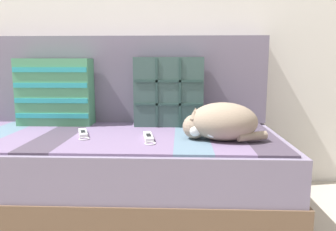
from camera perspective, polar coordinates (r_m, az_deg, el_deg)
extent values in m
plane|color=#A89E8E|center=(1.67, -10.54, -17.24)|extent=(14.00, 14.00, 0.00)
cube|color=brown|center=(1.74, -9.66, -12.56)|extent=(1.70, 0.84, 0.19)
cube|color=slate|center=(1.68, -9.83, -6.49)|extent=(1.67, 0.82, 0.19)
cube|color=slate|center=(1.77, -22.81, -2.90)|extent=(0.16, 0.74, 0.01)
cube|color=#423847|center=(1.71, -17.94, -3.04)|extent=(0.16, 0.74, 0.01)
cube|color=slate|center=(1.66, -12.75, -3.16)|extent=(0.16, 0.74, 0.01)
cube|color=slate|center=(1.63, -7.30, -3.26)|extent=(0.16, 0.74, 0.01)
cube|color=slate|center=(1.61, -1.66, -3.33)|extent=(0.16, 0.74, 0.01)
cube|color=slate|center=(1.61, 4.05, -3.38)|extent=(0.16, 0.74, 0.01)
cube|color=slate|center=(1.62, 9.72, -3.38)|extent=(0.16, 0.74, 0.01)
cube|color=#423847|center=(1.65, 15.25, -3.36)|extent=(0.16, 0.74, 0.01)
cube|color=slate|center=(1.97, -8.00, 6.27)|extent=(1.67, 0.14, 0.49)
cube|color=#38514C|center=(1.79, 0.13, 4.16)|extent=(0.37, 0.13, 0.37)
cube|color=#28423D|center=(1.73, 0.05, 1.94)|extent=(0.36, 0.01, 0.01)
cube|color=#28423D|center=(1.73, -1.99, 3.97)|extent=(0.01, 0.01, 0.36)
cube|color=#28423D|center=(1.72, 0.05, 6.00)|extent=(0.36, 0.01, 0.01)
cube|color=#28423D|center=(1.73, 2.10, 3.95)|extent=(0.01, 0.01, 0.36)
cube|color=#4C9366|center=(1.92, -19.03, 3.90)|extent=(0.41, 0.13, 0.37)
cube|color=teal|center=(1.88, -19.58, -0.06)|extent=(0.40, 0.01, 0.03)
cube|color=teal|center=(1.87, -19.71, 2.44)|extent=(0.40, 0.01, 0.03)
cube|color=teal|center=(1.86, -19.85, 4.96)|extent=(0.40, 0.01, 0.03)
cube|color=teal|center=(1.85, -19.99, 7.50)|extent=(0.40, 0.01, 0.03)
ellipsoid|color=gray|center=(1.48, 9.62, -1.03)|extent=(0.32, 0.24, 0.17)
sphere|color=gray|center=(1.49, 4.67, -1.93)|extent=(0.11, 0.11, 0.11)
sphere|color=white|center=(1.46, 4.72, -2.47)|extent=(0.06, 0.06, 0.06)
ellipsoid|color=white|center=(1.43, 8.08, -2.38)|extent=(0.09, 0.05, 0.08)
cylinder|color=gray|center=(1.46, 14.43, -3.50)|extent=(0.14, 0.08, 0.04)
cone|color=gray|center=(1.45, 4.59, 0.25)|extent=(0.04, 0.04, 0.04)
cone|color=gray|center=(1.51, 4.82, 0.60)|extent=(0.04, 0.04, 0.04)
cube|color=white|center=(1.50, -3.44, -3.70)|extent=(0.06, 0.16, 0.02)
cube|color=black|center=(1.49, -3.41, -3.41)|extent=(0.03, 0.06, 0.00)
cube|color=black|center=(1.58, -3.66, -3.09)|extent=(0.03, 0.01, 0.02)
torus|color=silver|center=(1.41, -3.10, -4.88)|extent=(0.06, 0.06, 0.01)
cube|color=white|center=(1.63, -14.60, -2.97)|extent=(0.09, 0.15, 0.02)
cube|color=black|center=(1.62, -14.59, -2.69)|extent=(0.04, 0.06, 0.00)
cube|color=black|center=(1.70, -14.73, -2.47)|extent=(0.03, 0.02, 0.02)
torus|color=silver|center=(1.54, -14.38, -3.95)|extent=(0.06, 0.06, 0.01)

